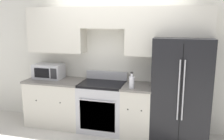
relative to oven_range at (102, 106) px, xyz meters
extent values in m
plane|color=beige|center=(0.18, -0.31, -0.45)|extent=(12.00, 12.00, 0.00)
cube|color=silver|center=(0.18, 0.35, 0.85)|extent=(8.00, 0.06, 2.60)
cube|color=beige|center=(-0.93, 0.15, 1.36)|extent=(1.07, 0.33, 0.83)
cube|color=beige|center=(0.00, 0.15, 1.59)|extent=(0.80, 0.33, 0.37)
cube|color=beige|center=(1.12, 0.15, 1.36)|extent=(1.43, 0.33, 0.83)
cube|color=beige|center=(-0.93, 0.00, -0.02)|extent=(1.07, 0.62, 0.86)
cube|color=slate|center=(-0.93, 0.00, 0.42)|extent=(1.09, 0.64, 0.03)
sphere|color=black|center=(-1.17, -0.31, 0.11)|extent=(0.03, 0.03, 0.03)
sphere|color=black|center=(-0.69, -0.31, 0.11)|extent=(0.03, 0.03, 0.03)
cube|color=beige|center=(0.65, 0.00, -0.02)|extent=(0.50, 0.62, 0.86)
cube|color=slate|center=(0.65, 0.00, 0.42)|extent=(0.53, 0.64, 0.03)
sphere|color=black|center=(0.54, -0.31, 0.11)|extent=(0.03, 0.03, 0.03)
sphere|color=black|center=(0.76, -0.31, 0.11)|extent=(0.03, 0.03, 0.03)
cube|color=#B7B7BC|center=(0.00, 0.00, -0.03)|extent=(0.80, 0.62, 0.85)
cube|color=black|center=(0.00, -0.30, -0.07)|extent=(0.64, 0.01, 0.54)
cube|color=black|center=(0.00, 0.00, 0.42)|extent=(0.80, 0.62, 0.04)
cube|color=#B7B7BC|center=(0.00, 0.28, 0.52)|extent=(0.80, 0.04, 0.16)
cylinder|color=silver|center=(0.00, -0.33, 0.21)|extent=(0.64, 0.02, 0.02)
cube|color=black|center=(1.37, 0.03, 0.42)|extent=(0.93, 0.69, 1.74)
cube|color=black|center=(1.37, -0.31, 0.42)|extent=(0.01, 0.01, 1.60)
cylinder|color=#B7B7BC|center=(1.33, -0.33, 0.50)|extent=(0.02, 0.02, 0.95)
cylinder|color=#B7B7BC|center=(1.40, -0.33, 0.50)|extent=(0.02, 0.02, 0.95)
cube|color=#B7B7BC|center=(-1.11, 0.08, 0.58)|extent=(0.56, 0.34, 0.28)
cube|color=black|center=(-1.16, -0.10, 0.58)|extent=(0.31, 0.01, 0.18)
cube|color=#262628|center=(-0.91, -0.10, 0.58)|extent=(0.12, 0.01, 0.19)
cylinder|color=silver|center=(0.57, -0.18, 0.54)|extent=(0.09, 0.09, 0.20)
cylinder|color=silver|center=(0.57, -0.18, 0.66)|extent=(0.04, 0.04, 0.05)
cylinder|color=black|center=(0.57, -0.18, 0.70)|extent=(0.04, 0.04, 0.02)
camera|label=1|loc=(1.31, -4.13, 1.61)|focal=40.00mm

